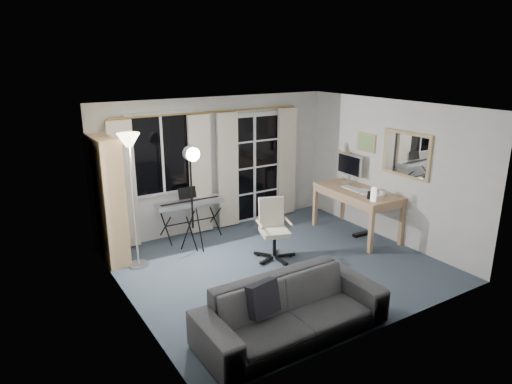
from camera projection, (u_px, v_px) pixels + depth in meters
floor at (279, 266)px, 6.97m from camera, size 4.50×4.00×0.02m
window at (162, 154)px, 7.61m from camera, size 1.20×0.08×1.40m
french_door at (254, 168)px, 8.65m from camera, size 1.32×0.09×2.11m
curtains at (214, 172)px, 8.11m from camera, size 3.60×0.07×2.13m
bookshelf at (105, 203)px, 6.92m from camera, size 0.35×0.92×1.95m
torchiere_lamp at (130, 161)px, 6.51m from camera, size 0.41×0.41×2.04m
keyboard_piano at (190, 204)px, 7.81m from camera, size 1.19×0.59×0.86m
studio_light at (192, 166)px, 7.05m from camera, size 0.32×0.36×1.79m
office_chair at (273, 223)px, 7.15m from camera, size 0.67×0.67×0.96m
desk at (357, 196)px, 7.97m from camera, size 0.82×1.58×0.83m
monitor at (349, 166)px, 8.32m from camera, size 0.20×0.60×0.52m
desk_clutter at (364, 204)px, 7.76m from camera, size 0.51×0.94×1.06m
mug at (384, 192)px, 7.57m from camera, size 0.14×0.11×0.14m
wall_mirror at (406, 154)px, 7.35m from camera, size 0.04×0.94×0.74m
framed_print at (366, 143)px, 8.07m from camera, size 0.03×0.42×0.32m
wall_shelf at (344, 149)px, 8.50m from camera, size 0.16×0.30×0.18m
sofa at (292, 301)px, 5.12m from camera, size 2.23×0.66×0.87m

